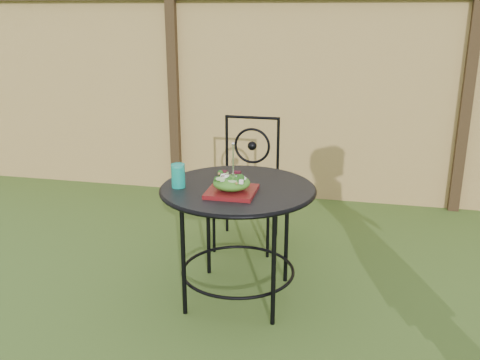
{
  "coord_description": "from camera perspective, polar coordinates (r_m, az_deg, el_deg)",
  "views": [
    {
      "loc": [
        0.41,
        -2.65,
        1.72
      ],
      "look_at": [
        -0.25,
        0.3,
        0.75
      ],
      "focal_mm": 40.0,
      "sensor_mm": 36.0,
      "label": 1
    }
  ],
  "objects": [
    {
      "name": "salad",
      "position": [
        3.0,
        -0.9,
        -0.3
      ],
      "size": [
        0.21,
        0.21,
        0.08
      ],
      "primitive_type": "ellipsoid",
      "color": "#235614",
      "rests_on": "salad_plate"
    },
    {
      "name": "drinking_glass",
      "position": [
        3.13,
        -6.61,
        0.46
      ],
      "size": [
        0.08,
        0.08,
        0.14
      ],
      "primitive_type": "cylinder",
      "color": "#0EA790",
      "rests_on": "patio_table"
    },
    {
      "name": "patio_chair",
      "position": [
        4.01,
        0.85,
        0.14
      ],
      "size": [
        0.46,
        0.46,
        0.95
      ],
      "color": "black",
      "rests_on": "ground"
    },
    {
      "name": "fence",
      "position": [
        4.92,
        7.72,
        8.6
      ],
      "size": [
        8.0,
        0.12,
        1.9
      ],
      "color": "tan",
      "rests_on": "ground"
    },
    {
      "name": "fork",
      "position": [
        2.96,
        -0.73,
        2.08
      ],
      "size": [
        0.01,
        0.01,
        0.18
      ],
      "primitive_type": "cylinder",
      "color": "silver",
      "rests_on": "salad"
    },
    {
      "name": "patio_table",
      "position": [
        3.18,
        -0.22,
        -3.09
      ],
      "size": [
        0.92,
        0.92,
        0.72
      ],
      "color": "black",
      "rests_on": "ground"
    },
    {
      "name": "salad_plate",
      "position": [
        3.02,
        -0.9,
        -1.24
      ],
      "size": [
        0.27,
        0.27,
        0.02
      ],
      "primitive_type": "cube",
      "color": "#4F0B14",
      "rests_on": "patio_table"
    },
    {
      "name": "ground",
      "position": [
        3.19,
        3.3,
        -14.91
      ],
      "size": [
        60.0,
        60.0,
        0.0
      ],
      "primitive_type": "plane",
      "color": "#254014",
      "rests_on": "ground"
    }
  ]
}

